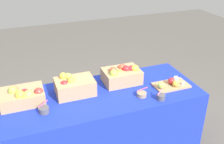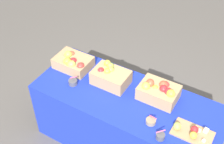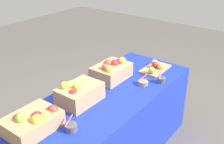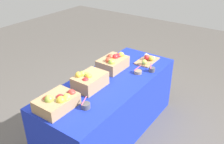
% 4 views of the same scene
% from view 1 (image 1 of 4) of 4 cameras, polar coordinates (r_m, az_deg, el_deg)
% --- Properties ---
extents(table, '(1.90, 0.76, 0.74)m').
position_cam_1_polar(table, '(2.78, -1.86, -11.10)').
color(table, '#192DB7').
rests_on(table, ground_plane).
extents(apple_crate_left, '(0.38, 0.28, 0.17)m').
position_cam_1_polar(apple_crate_left, '(2.52, -18.62, -4.89)').
color(apple_crate_left, tan).
rests_on(apple_crate_left, table).
extents(apple_crate_middle, '(0.36, 0.25, 0.20)m').
position_cam_1_polar(apple_crate_middle, '(2.55, -8.15, -2.95)').
color(apple_crate_middle, tan).
rests_on(apple_crate_middle, table).
extents(apple_crate_right, '(0.37, 0.27, 0.19)m').
position_cam_1_polar(apple_crate_right, '(2.72, 2.13, -0.59)').
color(apple_crate_right, tan).
rests_on(apple_crate_right, table).
extents(cutting_board_front, '(0.35, 0.21, 0.09)m').
position_cam_1_polar(cutting_board_front, '(2.73, 12.42, -2.57)').
color(cutting_board_front, tan).
rests_on(cutting_board_front, table).
extents(sample_bowl_near, '(0.08, 0.08, 0.10)m').
position_cam_1_polar(sample_bowl_near, '(2.50, 10.45, -5.29)').
color(sample_bowl_near, '#4C4C51').
rests_on(sample_bowl_near, table).
extents(sample_bowl_mid, '(0.09, 0.09, 0.11)m').
position_cam_1_polar(sample_bowl_mid, '(2.37, -14.40, -7.87)').
color(sample_bowl_mid, '#4C4C51').
rests_on(sample_bowl_mid, table).
extents(sample_bowl_far, '(0.10, 0.09, 0.10)m').
position_cam_1_polar(sample_bowl_far, '(2.53, 6.39, -4.78)').
color(sample_bowl_far, gray).
rests_on(sample_bowl_far, table).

